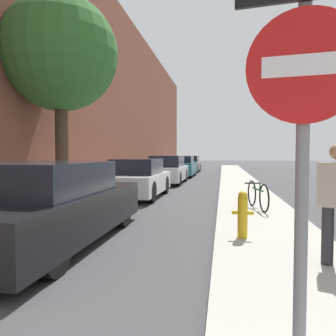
{
  "coord_description": "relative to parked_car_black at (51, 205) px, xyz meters",
  "views": [
    {
      "loc": [
        2.03,
        0.4,
        1.59
      ],
      "look_at": [
        0.35,
        10.3,
        1.14
      ],
      "focal_mm": 34.52,
      "sensor_mm": 36.0,
      "label": 1
    }
  ],
  "objects": [
    {
      "name": "parked_car_silver",
      "position": [
        0.07,
        11.73,
        0.02
      ],
      "size": [
        1.74,
        4.44,
        1.48
      ],
      "color": "black",
      "rests_on": "ground"
    },
    {
      "name": "parked_car_grey",
      "position": [
        0.13,
        22.57,
        -0.02
      ],
      "size": [
        1.7,
        4.67,
        1.41
      ],
      "color": "black",
      "rests_on": "ground"
    },
    {
      "name": "street_tree_near",
      "position": [
        -1.9,
        4.02,
        3.9
      ],
      "size": [
        3.46,
        3.46,
        6.22
      ],
      "color": "#423323",
      "rests_on": "sidewalk_left"
    },
    {
      "name": "sidewalk_left",
      "position": [
        -1.97,
        10.42,
        -0.62
      ],
      "size": [
        2.0,
        52.0,
        0.12
      ],
      "color": "#ADA89E",
      "rests_on": "ground"
    },
    {
      "name": "sidewalk_right",
      "position": [
        3.83,
        10.42,
        -0.62
      ],
      "size": [
        2.0,
        52.0,
        0.12
      ],
      "color": "#ADA89E",
      "rests_on": "ground"
    },
    {
      "name": "parked_car_teal",
      "position": [
        0.08,
        16.85,
        0.01
      ],
      "size": [
        1.91,
        4.05,
        1.43
      ],
      "color": "black",
      "rests_on": "ground"
    },
    {
      "name": "parked_car_black",
      "position": [
        0.0,
        0.0,
        0.0
      ],
      "size": [
        1.85,
        4.7,
        1.44
      ],
      "color": "black",
      "rests_on": "ground"
    },
    {
      "name": "parked_car_white",
      "position": [
        -0.05,
        6.13,
        -0.02
      ],
      "size": [
        1.7,
        4.0,
        1.4
      ],
      "color": "black",
      "rests_on": "ground"
    },
    {
      "name": "traffic_sign_post",
      "position": [
        3.38,
        -3.37,
        1.08
      ],
      "size": [
        0.72,
        0.14,
        2.47
      ],
      "rotation": [
        0.0,
        0.0,
        -0.13
      ],
      "color": "gray",
      "rests_on": "sidewalk_right"
    },
    {
      "name": "fire_hydrant",
      "position": [
        3.31,
        0.54,
        -0.14
      ],
      "size": [
        0.37,
        0.17,
        0.82
      ],
      "color": "gold",
      "rests_on": "sidewalk_right"
    },
    {
      "name": "bicycle",
      "position": [
        3.87,
        3.59,
        -0.19
      ],
      "size": [
        0.5,
        1.74,
        0.72
      ],
      "rotation": [
        0.0,
        0.0,
        0.2
      ],
      "color": "black",
      "rests_on": "sidewalk_right"
    },
    {
      "name": "ground_plane",
      "position": [
        0.93,
        10.42,
        -0.68
      ],
      "size": [
        120.0,
        120.0,
        0.0
      ],
      "primitive_type": "plane",
      "color": "#3D3D3F"
    },
    {
      "name": "building_facade_left",
      "position": [
        -3.32,
        10.42,
        4.45
      ],
      "size": [
        0.7,
        52.0,
        10.26
      ],
      "color": "brown",
      "rests_on": "ground"
    }
  ]
}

